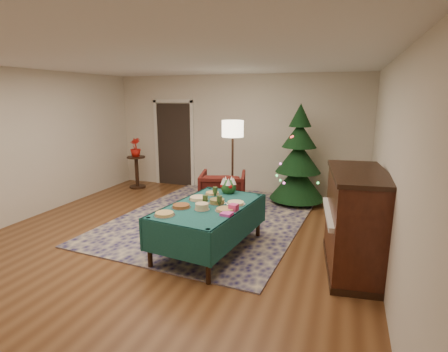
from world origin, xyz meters
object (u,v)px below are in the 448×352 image
(christmas_tree, at_px, (298,160))
(buffet_table, at_px, (209,214))
(floor_lamp, at_px, (233,134))
(piano, at_px, (355,222))
(gift_box, at_px, (234,208))
(armchair, at_px, (223,190))
(potted_plant, at_px, (136,151))
(side_table, at_px, (137,173))

(christmas_tree, bearing_deg, buffet_table, -107.20)
(floor_lamp, distance_m, piano, 3.15)
(gift_box, relative_size, armchair, 0.13)
(potted_plant, bearing_deg, gift_box, -40.19)
(armchair, distance_m, floor_lamp, 1.11)
(side_table, distance_m, potted_plant, 0.53)
(buffet_table, relative_size, christmas_tree, 0.92)
(gift_box, xyz_separation_m, potted_plant, (-3.44, 2.91, 0.16))
(armchair, relative_size, piano, 0.55)
(gift_box, height_order, piano, piano)
(armchair, relative_size, potted_plant, 1.96)
(armchair, relative_size, side_table, 1.12)
(gift_box, distance_m, piano, 1.58)
(floor_lamp, height_order, christmas_tree, christmas_tree)
(side_table, distance_m, piano, 5.66)
(floor_lamp, height_order, piano, floor_lamp)
(gift_box, relative_size, christmas_tree, 0.05)
(side_table, bearing_deg, piano, -27.87)
(buffet_table, xyz_separation_m, side_table, (-3.04, 2.78, -0.18))
(buffet_table, bearing_deg, armchair, 103.47)
(armchair, height_order, christmas_tree, christmas_tree)
(potted_plant, bearing_deg, christmas_tree, 0.26)
(side_table, bearing_deg, buffet_table, -42.51)
(buffet_table, height_order, floor_lamp, floor_lamp)
(gift_box, bearing_deg, buffet_table, 162.81)
(christmas_tree, bearing_deg, floor_lamp, -150.08)
(piano, bearing_deg, side_table, 152.13)
(floor_lamp, distance_m, potted_plant, 2.84)
(armchair, xyz_separation_m, piano, (2.39, -1.63, 0.20))
(buffet_table, distance_m, gift_box, 0.46)
(gift_box, height_order, christmas_tree, christmas_tree)
(armchair, xyz_separation_m, floor_lamp, (0.08, 0.34, 1.05))
(gift_box, height_order, armchair, armchair)
(floor_lamp, height_order, potted_plant, floor_lamp)
(buffet_table, distance_m, potted_plant, 4.13)
(potted_plant, distance_m, christmas_tree, 3.90)
(potted_plant, distance_m, piano, 5.66)
(gift_box, relative_size, floor_lamp, 0.06)
(buffet_table, xyz_separation_m, armchair, (-0.42, 1.77, -0.13))
(buffet_table, bearing_deg, floor_lamp, 99.15)
(gift_box, bearing_deg, armchair, 113.67)
(potted_plant, bearing_deg, armchair, -21.20)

